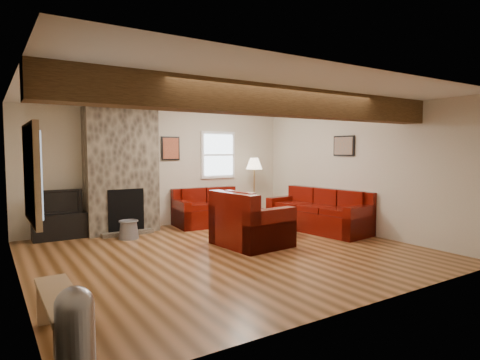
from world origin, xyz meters
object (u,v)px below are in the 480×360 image
at_px(coffee_table, 272,224).
at_px(tv_cabinet, 60,226).
at_px(loveseat, 210,207).
at_px(floor_lamp, 254,167).
at_px(armchair_red, 252,218).
at_px(television, 59,201).
at_px(sofa_three, 318,210).

height_order(coffee_table, tv_cabinet, tv_cabinet).
distance_m(loveseat, coffee_table, 1.71).
xyz_separation_m(coffee_table, floor_lamp, (0.70, 1.64, 1.04)).
xyz_separation_m(armchair_red, television, (-2.74, 2.35, 0.23)).
xyz_separation_m(sofa_three, floor_lamp, (-0.42, 1.74, 0.84)).
distance_m(sofa_three, armchair_red, 1.93).
relative_size(sofa_three, television, 2.80).
bearing_deg(television, armchair_red, -40.62).
bearing_deg(armchair_red, coffee_table, -66.85).
bearing_deg(loveseat, tv_cabinet, 179.28).
relative_size(sofa_three, loveseat, 1.44).
height_order(armchair_red, tv_cabinet, armchair_red).
relative_size(sofa_three, armchair_red, 1.87).
xyz_separation_m(armchair_red, floor_lamp, (1.48, 2.06, 0.79)).
bearing_deg(armchair_red, television, 44.06).
distance_m(tv_cabinet, television, 0.47).
distance_m(sofa_three, loveseat, 2.36).
height_order(loveseat, tv_cabinet, loveseat).
relative_size(tv_cabinet, television, 1.23).
height_order(armchair_red, floor_lamp, floor_lamp).
bearing_deg(floor_lamp, sofa_three, -76.38).
xyz_separation_m(loveseat, tv_cabinet, (-3.02, 0.30, -0.16)).
xyz_separation_m(tv_cabinet, floor_lamp, (4.22, -0.29, 1.02)).
relative_size(loveseat, floor_lamp, 1.03).
relative_size(television, floor_lamp, 0.53).
xyz_separation_m(sofa_three, armchair_red, (-1.90, -0.33, 0.05)).
bearing_deg(armchair_red, tv_cabinet, 44.06).
bearing_deg(loveseat, floor_lamp, 5.61).
bearing_deg(armchair_red, sofa_three, -85.51).
relative_size(armchair_red, tv_cabinet, 1.22).
relative_size(loveseat, television, 1.95).
bearing_deg(tv_cabinet, television, 0.00).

